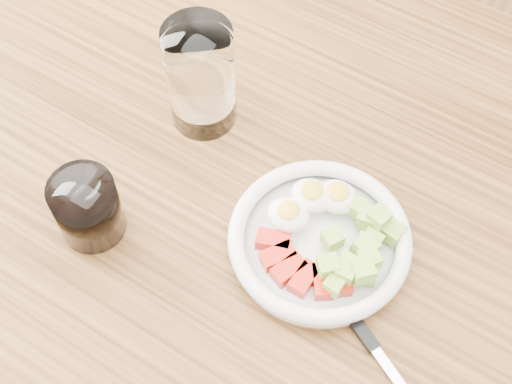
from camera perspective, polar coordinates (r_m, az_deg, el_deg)
dining_table at (r=0.90m, az=0.20°, el=-5.09°), size 1.50×0.90×0.77m
bowl at (r=0.78m, az=5.24°, el=-3.71°), size 0.20×0.20×0.05m
fork at (r=0.75m, az=8.55°, el=-11.08°), size 0.19×0.10×0.01m
water_glass at (r=0.83m, az=-4.45°, el=9.14°), size 0.08×0.08×0.14m
coffee_glass at (r=0.79m, az=-13.32°, el=-1.29°), size 0.07×0.07×0.08m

